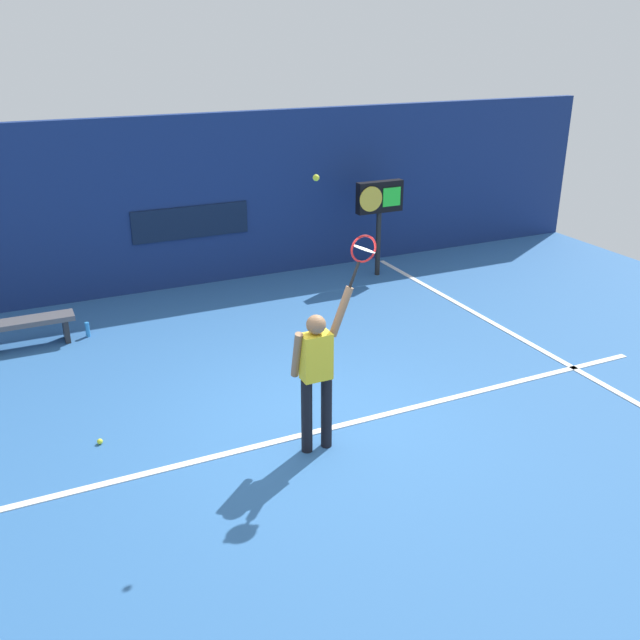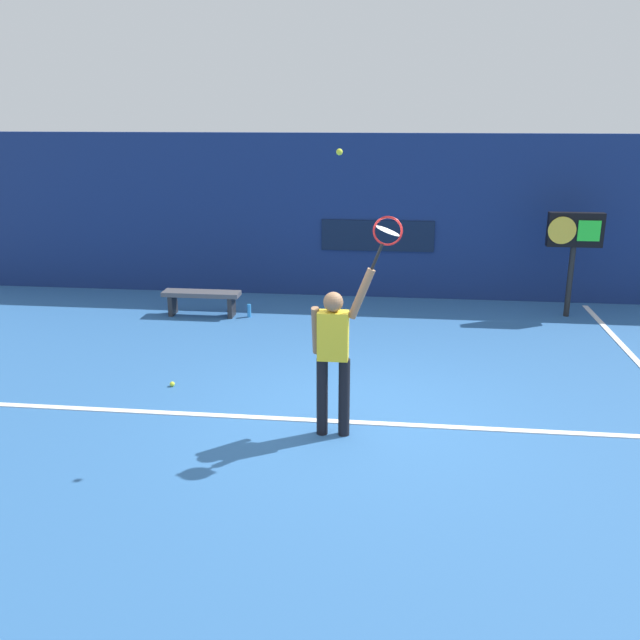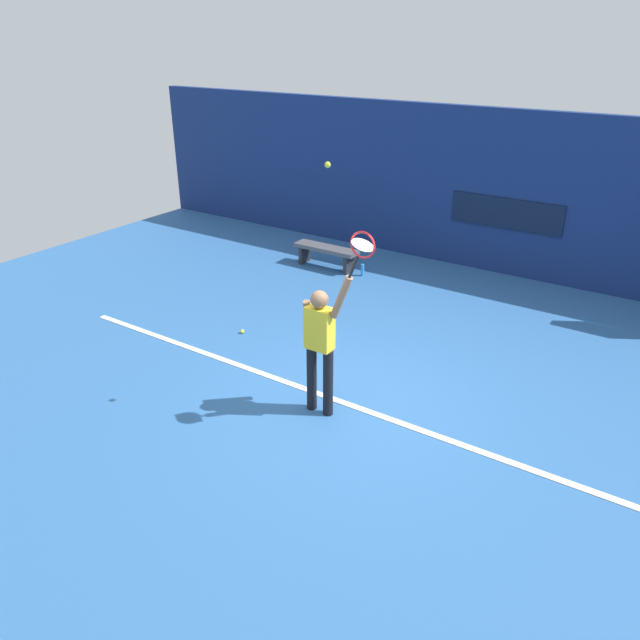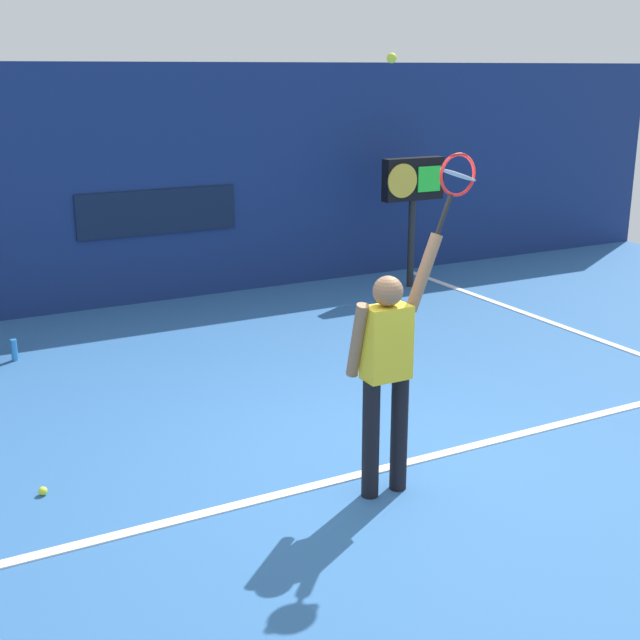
% 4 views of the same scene
% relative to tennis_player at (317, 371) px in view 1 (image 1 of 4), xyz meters
% --- Properties ---
extents(ground_plane, '(18.00, 18.00, 0.00)m').
position_rel_tennis_player_xyz_m(ground_plane, '(0.26, 0.45, -1.01)').
color(ground_plane, '#2D609E').
extents(back_wall, '(18.00, 0.20, 3.18)m').
position_rel_tennis_player_xyz_m(back_wall, '(0.26, 6.28, 0.58)').
color(back_wall, navy).
rests_on(back_wall, ground_plane).
extents(sponsor_banner_center, '(2.20, 0.03, 0.60)m').
position_rel_tennis_player_xyz_m(sponsor_banner_center, '(0.26, 6.16, 0.23)').
color(sponsor_banner_center, '#0C1933').
extents(court_baseline, '(10.00, 0.10, 0.01)m').
position_rel_tennis_player_xyz_m(court_baseline, '(0.26, 0.32, -1.00)').
color(court_baseline, white).
rests_on(court_baseline, ground_plane).
extents(court_sideline, '(0.10, 7.00, 0.01)m').
position_rel_tennis_player_xyz_m(court_sideline, '(4.26, 2.45, -1.00)').
color(court_sideline, white).
rests_on(court_sideline, ground_plane).
extents(tennis_player, '(0.70, 0.31, 1.97)m').
position_rel_tennis_player_xyz_m(tennis_player, '(0.00, 0.00, 0.00)').
color(tennis_player, black).
rests_on(tennis_player, ground_plane).
extents(tennis_racket, '(0.41, 0.27, 0.62)m').
position_rel_tennis_player_xyz_m(tennis_racket, '(0.55, -0.00, 1.32)').
color(tennis_racket, black).
extents(tennis_ball, '(0.07, 0.07, 0.07)m').
position_rel_tennis_player_xyz_m(tennis_ball, '(0.04, 0.09, 2.15)').
color(tennis_ball, '#CCE033').
extents(scoreboard_clock, '(0.96, 0.20, 1.88)m').
position_rel_tennis_player_xyz_m(scoreboard_clock, '(3.75, 5.22, 0.47)').
color(scoreboard_clock, black).
rests_on(scoreboard_clock, ground_plane).
extents(court_bench, '(1.40, 0.36, 0.45)m').
position_rel_tennis_player_xyz_m(court_bench, '(-2.84, 4.50, -0.67)').
color(court_bench, '#4C4C51').
rests_on(court_bench, ground_plane).
extents(water_bottle, '(0.07, 0.07, 0.24)m').
position_rel_tennis_player_xyz_m(water_bottle, '(-1.97, 4.50, -0.89)').
color(water_bottle, '#338CD8').
rests_on(water_bottle, ground_plane).
extents(spare_ball, '(0.07, 0.07, 0.07)m').
position_rel_tennis_player_xyz_m(spare_ball, '(-2.30, 1.17, -0.98)').
color(spare_ball, '#CCE033').
rests_on(spare_ball, ground_plane).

